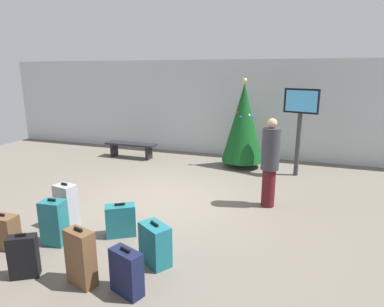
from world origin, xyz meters
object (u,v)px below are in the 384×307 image
at_px(suitcase_4, 81,258).
at_px(suitcase_0, 127,272).
at_px(suitcase_5, 66,206).
at_px(waiting_bench, 131,147).
at_px(suitcase_2, 155,244).
at_px(holiday_tree, 243,123).
at_px(suitcase_6, 2,231).
at_px(suitcase_1, 121,220).
at_px(flight_info_kiosk, 300,116).
at_px(suitcase_7, 24,257).
at_px(suitcase_3, 54,222).
at_px(traveller_0, 270,161).

bearing_deg(suitcase_4, suitcase_0, 2.21).
bearing_deg(suitcase_5, waiting_bench, 105.99).
bearing_deg(suitcase_0, suitcase_2, 86.14).
distance_m(holiday_tree, suitcase_0, 6.19).
bearing_deg(suitcase_6, suitcase_0, -8.18).
height_order(suitcase_1, suitcase_5, suitcase_5).
bearing_deg(flight_info_kiosk, suitcase_7, -119.22).
bearing_deg(flight_info_kiosk, suitcase_1, -121.00).
distance_m(suitcase_1, suitcase_5, 1.08).
height_order(suitcase_1, suitcase_6, suitcase_1).
bearing_deg(flight_info_kiosk, suitcase_4, -113.12).
bearing_deg(waiting_bench, suitcase_2, -57.50).
distance_m(waiting_bench, suitcase_3, 5.46).
bearing_deg(suitcase_1, traveller_0, 43.63).
relative_size(traveller_0, suitcase_5, 2.20).
xyz_separation_m(suitcase_0, suitcase_1, (-0.86, 1.30, -0.02)).
bearing_deg(flight_info_kiosk, waiting_bench, 177.88).
relative_size(holiday_tree, suitcase_0, 4.03).
distance_m(waiting_bench, traveller_0, 5.30).
relative_size(holiday_tree, suitcase_1, 4.35).
relative_size(flight_info_kiosk, suitcase_1, 3.94).
distance_m(holiday_tree, suitcase_4, 6.27).
bearing_deg(suitcase_7, suitcase_5, 107.68).
relative_size(suitcase_0, suitcase_3, 0.81).
bearing_deg(suitcase_0, holiday_tree, 87.27).
bearing_deg(suitcase_3, traveller_0, 41.30).
distance_m(suitcase_2, suitcase_5, 2.06).
height_order(waiting_bench, suitcase_0, suitcase_0).
xyz_separation_m(suitcase_0, suitcase_5, (-1.93, 1.26, 0.10)).
height_order(suitcase_4, suitcase_6, suitcase_4).
bearing_deg(suitcase_2, suitcase_1, 147.73).
bearing_deg(suitcase_5, traveller_0, 33.17).
bearing_deg(suitcase_7, flight_info_kiosk, 60.78).
relative_size(flight_info_kiosk, suitcase_4, 2.86).
xyz_separation_m(suitcase_1, suitcase_5, (-1.07, -0.04, 0.12)).
height_order(waiting_bench, traveller_0, traveller_0).
xyz_separation_m(waiting_bench, suitcase_7, (1.79, -6.09, -0.07)).
distance_m(waiting_bench, suitcase_2, 6.19).
relative_size(suitcase_1, suitcase_5, 0.70).
bearing_deg(suitcase_5, suitcase_4, -45.06).
height_order(suitcase_0, suitcase_7, suitcase_7).
distance_m(flight_info_kiosk, suitcase_7, 6.89).
bearing_deg(suitcase_3, suitcase_1, 34.49).
height_order(traveller_0, suitcase_7, traveller_0).
xyz_separation_m(flight_info_kiosk, suitcase_4, (-2.47, -5.78, -1.23)).
bearing_deg(suitcase_5, suitcase_0, -33.05).
height_order(suitcase_2, suitcase_5, suitcase_5).
relative_size(suitcase_6, suitcase_7, 0.89).
height_order(holiday_tree, suitcase_7, holiday_tree).
distance_m(suitcase_5, suitcase_6, 1.04).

